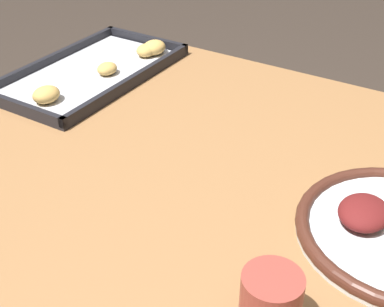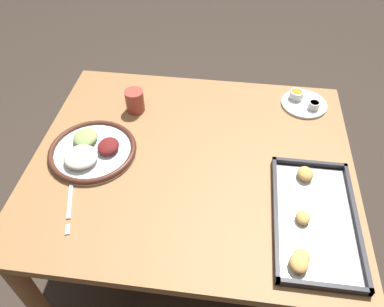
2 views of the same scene
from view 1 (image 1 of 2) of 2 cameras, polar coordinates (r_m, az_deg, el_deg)
dining_table at (r=0.95m, az=-0.16°, el=-7.28°), size 0.91×1.06×0.74m
baking_tray at (r=1.22m, az=-10.13°, el=8.70°), size 0.43×0.24×0.04m
drinking_cup at (r=0.62m, az=8.34°, el=-15.72°), size 0.07×0.07×0.09m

